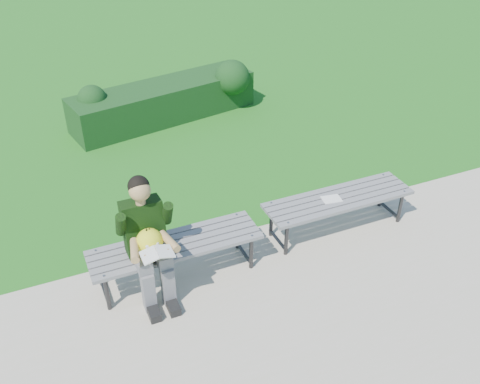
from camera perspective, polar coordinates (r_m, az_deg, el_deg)
ground at (r=6.33m, az=-3.71°, el=-5.35°), size 80.00×80.00×0.00m
walkway at (r=5.16m, az=3.39°, el=-16.43°), size 30.00×3.50×0.02m
hedge at (r=9.18m, az=-7.59°, el=9.86°), size 3.23×1.38×0.87m
bench_left at (r=5.63m, az=-6.88°, el=-5.87°), size 1.80×0.50×0.46m
bench_right at (r=6.38m, az=10.45°, el=-0.97°), size 1.80×0.50×0.46m
seated_boy at (r=5.31m, az=-9.85°, el=-4.75°), size 0.56×0.76×1.31m
paper_sheet at (r=6.30m, az=9.74°, el=-0.74°), size 0.24×0.19×0.01m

